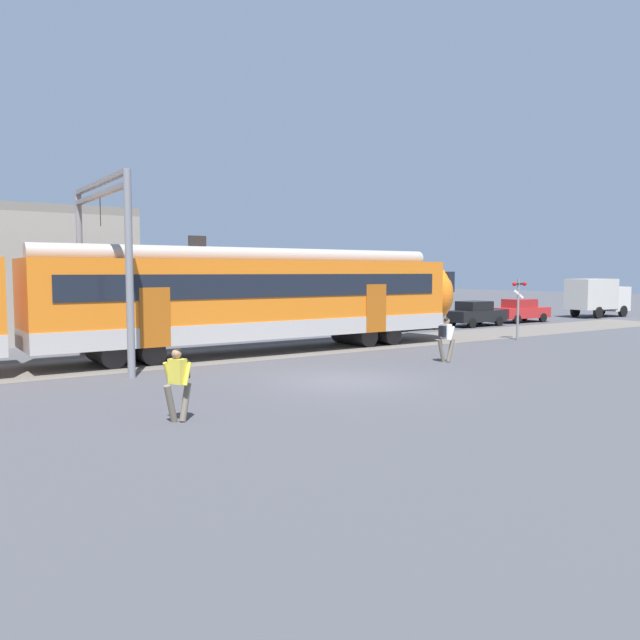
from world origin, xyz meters
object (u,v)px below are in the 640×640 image
at_px(commuter_train, 36,304).
at_px(box_truck, 597,296).
at_px(parked_car_grey, 411,316).
at_px(parked_car_black, 475,313).
at_px(crossing_signal, 518,299).
at_px(parked_car_red, 520,310).
at_px(pedestrian_white, 446,336).
at_px(pedestrian_yellow, 178,378).

distance_m(commuter_train, box_truck, 39.12).
height_order(parked_car_grey, box_truck, box_truck).
relative_size(parked_car_black, crossing_signal, 1.35).
xyz_separation_m(parked_car_red, crossing_signal, (-9.01, -6.95, 1.23)).
xyz_separation_m(pedestrian_white, parked_car_black, (12.64, 9.98, -0.21)).
xyz_separation_m(parked_car_black, crossing_signal, (-4.23, -6.55, 1.23)).
bearing_deg(commuter_train, pedestrian_yellow, -82.32).
bearing_deg(commuter_train, box_truck, 5.88).
bearing_deg(pedestrian_white, parked_car_red, 30.78).
bearing_deg(crossing_signal, parked_car_grey, 95.47).
bearing_deg(commuter_train, parked_car_black, 8.24).
height_order(pedestrian_yellow, parked_car_black, pedestrian_yellow).
distance_m(pedestrian_yellow, parked_car_red, 32.09).
height_order(commuter_train, pedestrian_yellow, commuter_train).
relative_size(pedestrian_yellow, parked_car_black, 0.41).
bearing_deg(pedestrian_white, crossing_signal, 22.17).
height_order(commuter_train, crossing_signal, commuter_train).
bearing_deg(pedestrian_white, parked_car_black, 38.28).
xyz_separation_m(commuter_train, box_truck, (38.91, 4.01, -0.68)).
relative_size(parked_car_grey, parked_car_black, 0.99).
height_order(pedestrian_white, box_truck, box_truck).
bearing_deg(box_truck, commuter_train, -174.12).
bearing_deg(parked_car_black, pedestrian_white, -141.72).
relative_size(commuter_train, box_truck, 7.15).
bearing_deg(parked_car_black, crossing_signal, -122.88).
bearing_deg(parked_car_red, parked_car_black, -175.23).
distance_m(commuter_train, parked_car_black, 25.86).
distance_m(parked_car_grey, parked_car_black, 4.92).
xyz_separation_m(pedestrian_yellow, crossing_signal, (20.03, 6.71, 1.02)).
bearing_deg(parked_car_red, crossing_signal, -142.35).
height_order(pedestrian_yellow, parked_car_grey, pedestrian_yellow).
relative_size(pedestrian_white, parked_car_red, 0.41).
height_order(commuter_train, parked_car_red, commuter_train).
height_order(pedestrian_yellow, crossing_signal, crossing_signal).
relative_size(parked_car_black, box_truck, 0.76).
distance_m(parked_car_grey, crossing_signal, 7.13).
distance_m(parked_car_red, crossing_signal, 11.44).
bearing_deg(parked_car_grey, commuter_train, -168.66).
distance_m(commuter_train, parked_car_grey, 21.11).
height_order(parked_car_grey, crossing_signal, crossing_signal).
xyz_separation_m(pedestrian_yellow, parked_car_black, (24.26, 13.26, -0.21)).
bearing_deg(parked_car_black, pedestrian_yellow, -151.34).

